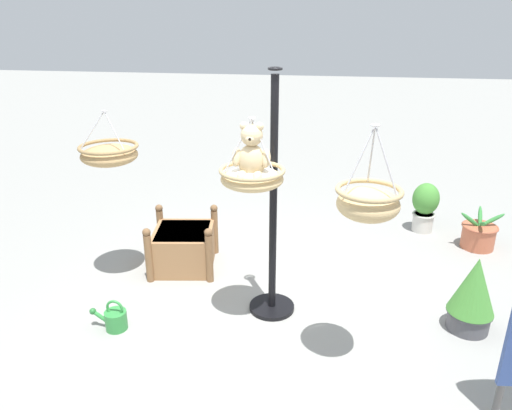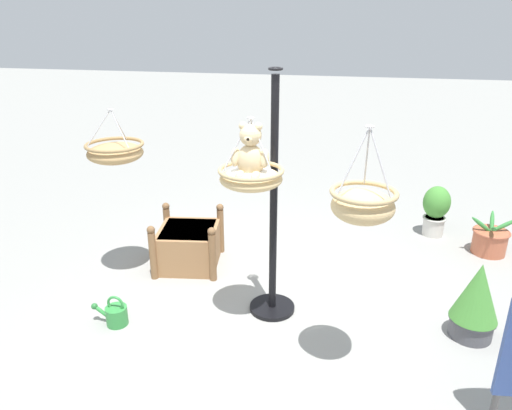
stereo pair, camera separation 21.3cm
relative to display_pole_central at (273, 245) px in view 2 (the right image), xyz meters
The scene contains 11 objects.
ground_plane 0.71m from the display_pole_central, 12.30° to the right, with size 40.00×40.00×0.00m, color gray.
display_pole_central is the anchor object (origin of this frame).
hanging_basket_with_teddy 0.79m from the display_pole_central, 59.04° to the left, with size 0.55×0.55×0.60m.
teddy_bear 0.99m from the display_pole_central, 61.18° to the left, with size 0.32×0.28×0.46m.
hanging_basket_left_high 1.33m from the display_pole_central, 134.93° to the left, with size 0.47×0.47×0.68m.
hanging_basket_right_low 1.87m from the display_pole_central, 11.38° to the right, with size 0.59×0.59×0.55m.
wooden_planter_box 1.38m from the display_pole_central, 32.48° to the right, with size 0.83×0.86×0.62m.
potted_plant_fern_front 1.85m from the display_pole_central, behind, with size 0.41×0.41×0.73m.
potted_plant_tall_leafy 2.97m from the display_pole_central, 143.37° to the right, with size 0.55×0.57×0.48m.
potted_plant_conical_shrub 2.79m from the display_pole_central, 129.13° to the right, with size 0.34×0.34×0.67m.
watering_can 1.60m from the display_pole_central, 21.68° to the left, with size 0.35×0.20×0.30m.
Camera 2 is at (-0.84, 3.97, 2.68)m, focal length 33.54 mm.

